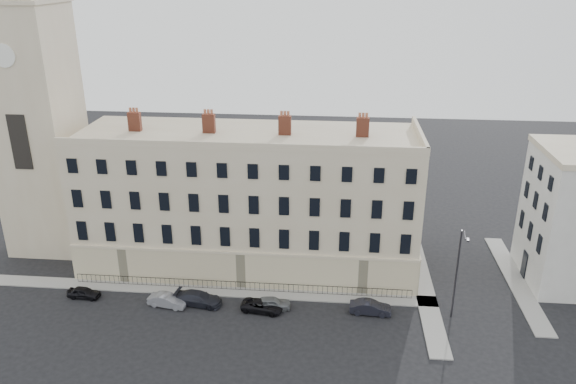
{
  "coord_description": "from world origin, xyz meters",
  "views": [
    {
      "loc": [
        3.56,
        -44.15,
        31.17
      ],
      "look_at": [
        -1.48,
        10.0,
        9.37
      ],
      "focal_mm": 35.0,
      "sensor_mm": 36.0,
      "label": 1
    }
  ],
  "objects_px": {
    "car_b": "(167,300)",
    "car_c": "(199,298)",
    "car_a": "(84,293)",
    "car_e": "(272,303)",
    "car_d": "(262,306)",
    "streetlamp": "(457,271)",
    "car_f": "(370,308)"
  },
  "relations": [
    {
      "from": "car_b",
      "to": "streetlamp",
      "type": "height_order",
      "value": "streetlamp"
    },
    {
      "from": "car_e",
      "to": "streetlamp",
      "type": "height_order",
      "value": "streetlamp"
    },
    {
      "from": "car_a",
      "to": "car_c",
      "type": "height_order",
      "value": "car_c"
    },
    {
      "from": "car_c",
      "to": "car_d",
      "type": "xyz_separation_m",
      "value": [
        6.42,
        -0.55,
        -0.11
      ]
    },
    {
      "from": "car_a",
      "to": "streetlamp",
      "type": "height_order",
      "value": "streetlamp"
    },
    {
      "from": "car_b",
      "to": "car_f",
      "type": "distance_m",
      "value": 19.92
    },
    {
      "from": "car_d",
      "to": "car_e",
      "type": "xyz_separation_m",
      "value": [
        0.88,
        0.44,
        0.07
      ]
    },
    {
      "from": "car_d",
      "to": "car_e",
      "type": "distance_m",
      "value": 0.99
    },
    {
      "from": "car_f",
      "to": "streetlamp",
      "type": "bearing_deg",
      "value": -85.82
    },
    {
      "from": "car_a",
      "to": "car_c",
      "type": "bearing_deg",
      "value": -87.72
    },
    {
      "from": "car_a",
      "to": "car_b",
      "type": "height_order",
      "value": "car_b"
    },
    {
      "from": "car_b",
      "to": "car_c",
      "type": "distance_m",
      "value": 3.06
    },
    {
      "from": "car_a",
      "to": "car_e",
      "type": "relative_size",
      "value": 0.89
    },
    {
      "from": "car_d",
      "to": "car_e",
      "type": "height_order",
      "value": "car_e"
    },
    {
      "from": "car_a",
      "to": "car_e",
      "type": "xyz_separation_m",
      "value": [
        19.21,
        -0.27,
        0.07
      ]
    },
    {
      "from": "car_a",
      "to": "car_b",
      "type": "relative_size",
      "value": 0.86
    },
    {
      "from": "car_f",
      "to": "car_a",
      "type": "bearing_deg",
      "value": 93.27
    },
    {
      "from": "car_f",
      "to": "car_d",
      "type": "bearing_deg",
      "value": 96.58
    },
    {
      "from": "car_b",
      "to": "car_c",
      "type": "xyz_separation_m",
      "value": [
        3.01,
        0.57,
        0.04
      ]
    },
    {
      "from": "car_c",
      "to": "car_d",
      "type": "distance_m",
      "value": 6.45
    },
    {
      "from": "car_a",
      "to": "car_b",
      "type": "bearing_deg",
      "value": -91.62
    },
    {
      "from": "car_b",
      "to": "streetlamp",
      "type": "bearing_deg",
      "value": -79.13
    },
    {
      "from": "streetlamp",
      "to": "car_d",
      "type": "bearing_deg",
      "value": -170.14
    },
    {
      "from": "car_f",
      "to": "streetlamp",
      "type": "height_order",
      "value": "streetlamp"
    },
    {
      "from": "car_a",
      "to": "car_c",
      "type": "relative_size",
      "value": 0.71
    },
    {
      "from": "car_c",
      "to": "car_d",
      "type": "relative_size",
      "value": 1.15
    },
    {
      "from": "car_d",
      "to": "car_a",
      "type": "bearing_deg",
      "value": 95.34
    },
    {
      "from": "car_a",
      "to": "car_e",
      "type": "height_order",
      "value": "car_e"
    },
    {
      "from": "car_b",
      "to": "car_d",
      "type": "xyz_separation_m",
      "value": [
        9.43,
        0.01,
        -0.07
      ]
    },
    {
      "from": "car_c",
      "to": "car_f",
      "type": "distance_m",
      "value": 16.9
    },
    {
      "from": "car_d",
      "to": "streetlamp",
      "type": "relative_size",
      "value": 0.45
    },
    {
      "from": "car_a",
      "to": "car_d",
      "type": "relative_size",
      "value": 0.82
    }
  ]
}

